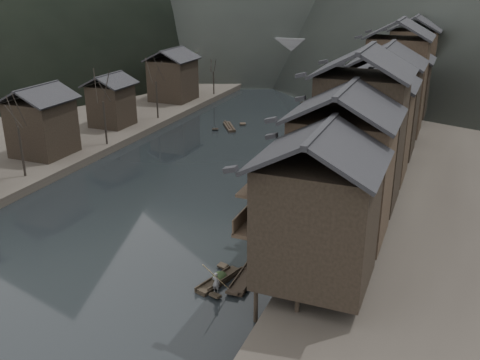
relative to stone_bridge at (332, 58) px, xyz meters
The scene contains 12 objects.
water 72.18m from the stone_bridge, 90.00° to the right, with size 300.00×300.00×0.00m, color black.
left_bank 47.64m from the stone_bridge, 137.56° to the right, with size 40.00×200.00×1.20m, color #2D2823.
stilt_houses 55.42m from the stone_bridge, 71.78° to the right, with size 9.00×67.60×16.54m.
left_houses 55.79m from the stone_bridge, 111.56° to the right, with size 8.10×53.20×8.73m.
bare_trees 59.00m from the stone_bridge, 106.75° to the right, with size 3.93×60.75×7.87m.
moored_sampans 58.40m from the stone_bridge, 78.47° to the right, with size 1.91×47.37×0.47m.
midriver_boats 19.84m from the stone_bridge, 96.30° to the right, with size 10.38×45.92×0.45m.
stone_bridge is the anchor object (origin of this frame).
hero_sampan 79.77m from the stone_bridge, 82.74° to the right, with size 2.10×4.64×0.43m.
cargo_heap 79.53m from the stone_bridge, 82.77° to the right, with size 1.01×1.33×0.61m, color black.
boatman 81.31m from the stone_bridge, 82.56° to the right, with size 0.58×0.38×1.58m, color #58585B.
bamboo_pole 81.25m from the stone_bridge, 82.42° to the right, with size 0.06×0.06×4.02m, color #8C7A51.
Camera 1 is at (24.27, -37.91, 21.27)m, focal length 40.00 mm.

